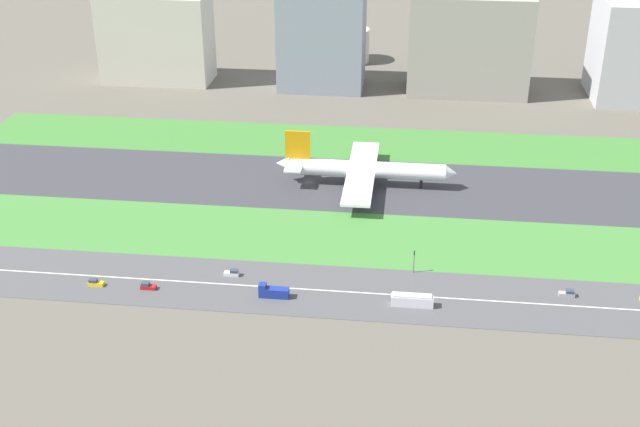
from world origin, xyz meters
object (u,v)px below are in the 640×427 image
(hangar_building, at_px, (322,35))
(office_tower, at_px, (469,44))
(truck_0, at_px, (273,292))
(car_0, at_px, (148,286))
(bus_0, at_px, (412,300))
(car_4, at_px, (567,294))
(airliner, at_px, (362,169))
(fuel_tank_west, at_px, (349,45))
(car_3, at_px, (232,273))
(traffic_light, at_px, (414,260))
(car_2, at_px, (95,283))
(terminal_building, at_px, (156,38))

(hangar_building, xyz_separation_m, office_tower, (69.27, 0.00, -2.31))
(truck_0, distance_m, car_0, 36.14)
(truck_0, height_order, car_0, truck_0)
(car_0, relative_size, bus_0, 0.38)
(car_4, distance_m, bus_0, 44.31)
(airliner, xyz_separation_m, fuel_tank_west, (-18.42, 159.00, 2.49))
(car_3, bearing_deg, car_0, -155.87)
(airliner, distance_m, fuel_tank_west, 160.08)
(traffic_light, bearing_deg, car_3, -171.36)
(hangar_building, xyz_separation_m, fuel_tank_west, (9.35, 45.00, -16.76))
(hangar_building, distance_m, office_tower, 69.31)
(car_2, bearing_deg, fuel_tank_west, -102.47)
(office_tower, height_order, fuel_tank_west, office_tower)
(airliner, bearing_deg, car_4, -47.39)
(car_0, bearing_deg, fuel_tank_west, -98.87)
(truck_0, relative_size, traffic_light, 1.17)
(car_3, bearing_deg, truck_0, -35.92)
(truck_0, bearing_deg, traffic_light, -155.11)
(car_4, bearing_deg, car_2, -175.71)
(car_4, relative_size, hangar_building, 0.09)
(car_2, relative_size, fuel_tank_west, 0.21)
(bus_0, distance_m, fuel_tank_west, 240.10)
(traffic_light, distance_m, fuel_tank_west, 222.31)
(airliner, height_order, office_tower, office_tower)
(car_0, distance_m, terminal_building, 200.47)
(car_2, height_order, office_tower, office_tower)
(bus_0, bearing_deg, truck_0, 0.00)
(car_4, bearing_deg, office_tower, 96.60)
(airliner, height_order, terminal_building, terminal_building)
(truck_0, bearing_deg, airliner, -103.88)
(fuel_tank_west, bearing_deg, bus_0, -80.93)
(car_2, height_order, terminal_building, terminal_building)
(car_0, height_order, hangar_building, hangar_building)
(airliner, relative_size, car_4, 14.77)
(bus_0, relative_size, hangar_building, 0.23)
(car_0, bearing_deg, car_2, 0.00)
(car_4, relative_size, bus_0, 0.38)
(truck_0, distance_m, car_3, 17.06)
(hangar_building, bearing_deg, airliner, -76.31)
(car_3, xyz_separation_m, terminal_building, (-76.29, 182.00, 20.33))
(hangar_building, relative_size, fuel_tank_west, 2.38)
(car_3, bearing_deg, fuel_tank_west, 86.31)
(bus_0, bearing_deg, car_0, 0.00)
(car_3, height_order, terminal_building, terminal_building)
(car_0, xyz_separation_m, terminal_building, (-53.97, 192.00, 20.33))
(car_4, xyz_separation_m, bus_0, (-43.15, -10.00, 0.90))
(traffic_light, xyz_separation_m, hangar_building, (-47.28, 174.01, 21.18))
(terminal_building, bearing_deg, car_0, -74.30)
(car_2, distance_m, traffic_light, 92.19)
(car_3, distance_m, car_2, 39.06)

